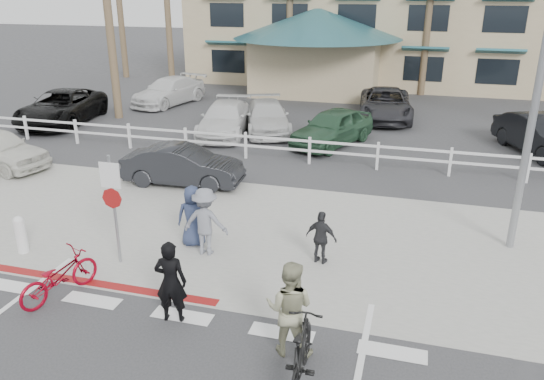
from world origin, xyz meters
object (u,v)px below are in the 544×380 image
(bike_red, at_px, (59,276))
(car_white_sedan, at_px, (183,166))
(sign_post, at_px, (114,205))
(bike_black, at_px, (301,356))

(bike_red, height_order, car_white_sedan, car_white_sedan)
(sign_post, height_order, car_white_sedan, sign_post)
(sign_post, distance_m, bike_black, 5.75)
(sign_post, distance_m, bike_red, 1.93)
(sign_post, bearing_deg, bike_red, -103.90)
(sign_post, relative_size, car_white_sedan, 0.76)
(sign_post, bearing_deg, bike_black, -29.82)
(bike_black, bearing_deg, car_white_sedan, -57.67)
(sign_post, relative_size, bike_red, 1.61)
(bike_red, relative_size, bike_black, 0.94)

